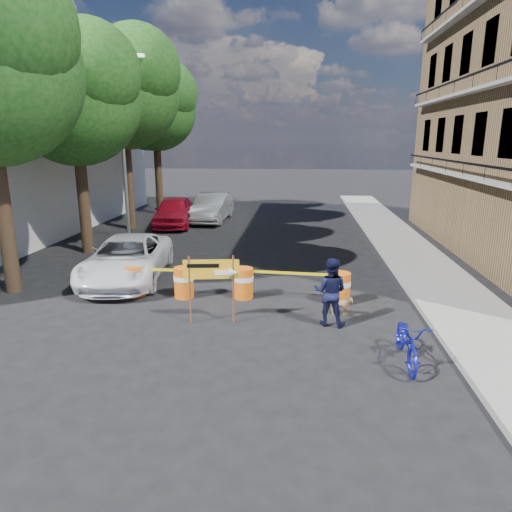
% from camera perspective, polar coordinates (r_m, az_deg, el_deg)
% --- Properties ---
extents(ground, '(120.00, 120.00, 0.00)m').
position_cam_1_polar(ground, '(11.43, -3.74, -8.73)').
color(ground, black).
rests_on(ground, ground).
extents(sidewalk_east, '(2.40, 40.00, 0.15)m').
position_cam_1_polar(sidewalk_east, '(17.54, 19.98, -1.02)').
color(sidewalk_east, gray).
rests_on(sidewalk_east, ground).
extents(tree_mid_a, '(5.25, 5.00, 8.68)m').
position_cam_1_polar(tree_mid_a, '(19.38, -21.63, 17.97)').
color(tree_mid_a, '#332316').
rests_on(tree_mid_a, ground).
extents(tree_mid_b, '(5.67, 5.40, 9.62)m').
position_cam_1_polar(tree_mid_b, '(24.01, -16.20, 19.23)').
color(tree_mid_b, '#332316').
rests_on(tree_mid_b, ground).
extents(tree_far, '(5.04, 4.80, 8.84)m').
position_cam_1_polar(tree_far, '(28.70, -12.39, 17.58)').
color(tree_far, '#332316').
rests_on(tree_far, ground).
extents(streetlamp, '(1.25, 0.18, 8.00)m').
position_cam_1_polar(streetlamp, '(21.29, -16.17, 13.59)').
color(streetlamp, gray).
rests_on(streetlamp, ground).
extents(barrel_far_left, '(0.58, 0.58, 0.90)m').
position_cam_1_polar(barrel_far_left, '(13.82, -14.85, -2.96)').
color(barrel_far_left, '#DE560D').
rests_on(barrel_far_left, ground).
extents(barrel_mid_left, '(0.58, 0.58, 0.90)m').
position_cam_1_polar(barrel_mid_left, '(13.39, -9.01, -3.21)').
color(barrel_mid_left, '#DE560D').
rests_on(barrel_mid_left, ground).
extents(barrel_mid_right, '(0.58, 0.58, 0.90)m').
position_cam_1_polar(barrel_mid_right, '(13.18, -1.58, -3.32)').
color(barrel_mid_right, '#DE560D').
rests_on(barrel_mid_right, ground).
extents(barrel_far_right, '(0.58, 0.58, 0.90)m').
position_cam_1_polar(barrel_far_right, '(12.94, 10.46, -3.90)').
color(barrel_far_right, '#DE560D').
rests_on(barrel_far_right, ground).
extents(detour_sign, '(1.36, 0.30, 1.75)m').
position_cam_1_polar(detour_sign, '(11.17, -4.75, -2.33)').
color(detour_sign, '#592D19').
rests_on(detour_sign, ground).
extents(pedestrian, '(0.97, 0.84, 1.71)m').
position_cam_1_polar(pedestrian, '(11.35, 9.26, -4.43)').
color(pedestrian, black).
rests_on(pedestrian, ground).
extents(bicycle, '(0.68, 1.01, 1.88)m').
position_cam_1_polar(bicycle, '(9.78, 18.62, -7.63)').
color(bicycle, '#1519AB').
rests_on(bicycle, ground).
extents(dog, '(0.67, 0.34, 0.55)m').
position_cam_1_polar(dog, '(12.14, 10.41, -6.12)').
color(dog, '#D4B479').
rests_on(dog, ground).
extents(suv_white, '(2.89, 5.28, 1.40)m').
position_cam_1_polar(suv_white, '(15.40, -15.84, -0.36)').
color(suv_white, white).
rests_on(suv_white, ground).
extents(sedan_red, '(2.32, 4.72, 1.55)m').
position_cam_1_polar(sedan_red, '(24.52, -10.18, 5.51)').
color(sedan_red, maroon).
rests_on(sedan_red, ground).
extents(sedan_silver, '(1.81, 4.74, 1.54)m').
position_cam_1_polar(sedan_silver, '(25.68, -5.50, 6.06)').
color(sedan_silver, '#9DA0A4').
rests_on(sedan_silver, ground).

